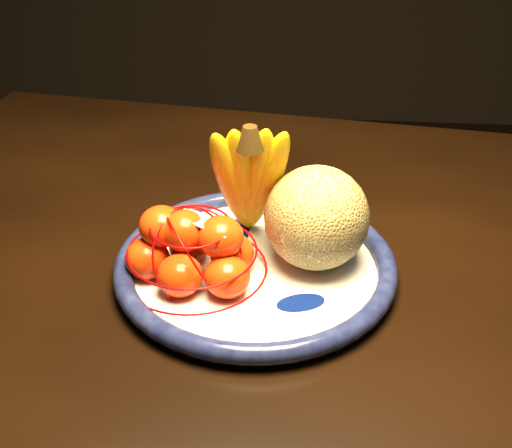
# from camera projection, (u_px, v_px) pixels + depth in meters

# --- Properties ---
(dining_table) EXTENTS (1.67, 1.13, 0.78)m
(dining_table) POSITION_uv_depth(u_px,v_px,m) (396.00, 330.00, 0.93)
(dining_table) COLOR black
(dining_table) RESTS_ON ground
(fruit_bowl) EXTENTS (0.35, 0.35, 0.03)m
(fruit_bowl) POSITION_uv_depth(u_px,v_px,m) (255.00, 267.00, 0.88)
(fruit_bowl) COLOR white
(fruit_bowl) RESTS_ON dining_table
(cantaloupe) EXTENTS (0.13, 0.13, 0.13)m
(cantaloupe) POSITION_uv_depth(u_px,v_px,m) (317.00, 218.00, 0.86)
(cantaloupe) COLOR olive
(cantaloupe) RESTS_ON fruit_bowl
(banana_bunch) EXTENTS (0.13, 0.12, 0.19)m
(banana_bunch) POSITION_uv_depth(u_px,v_px,m) (249.00, 175.00, 0.88)
(banana_bunch) COLOR yellow
(banana_bunch) RESTS_ON fruit_bowl
(mandarin_bag) EXTENTS (0.24, 0.24, 0.11)m
(mandarin_bag) POSITION_uv_depth(u_px,v_px,m) (193.00, 251.00, 0.85)
(mandarin_bag) COLOR #FF4914
(mandarin_bag) RESTS_ON fruit_bowl
(price_tag) EXTENTS (0.08, 0.06, 0.01)m
(price_tag) POSITION_uv_depth(u_px,v_px,m) (206.00, 223.00, 0.82)
(price_tag) COLOR white
(price_tag) RESTS_ON mandarin_bag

